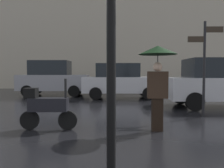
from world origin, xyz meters
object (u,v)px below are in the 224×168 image
object	(u,v)px
parked_scooter	(47,107)
street_signpost	(205,59)
pedestrian_with_umbrella	(158,66)
parked_car_right	(120,81)
parked_car_distant	(222,83)
parked_car_left	(53,78)

from	to	relation	value
parked_scooter	street_signpost	size ratio (longest dim) A/B	0.47
pedestrian_with_umbrella	parked_car_right	world-z (taller)	pedestrian_with_umbrella
parked_car_distant	street_signpost	distance (m)	2.56
parked_scooter	street_signpost	world-z (taller)	street_signpost
parked_car_left	parked_car_right	world-z (taller)	parked_car_left
parked_car_right	pedestrian_with_umbrella	bearing A→B (deg)	108.81
pedestrian_with_umbrella	parked_scooter	world-z (taller)	pedestrian_with_umbrella
pedestrian_with_umbrella	parked_car_right	distance (m)	7.00
pedestrian_with_umbrella	parked_car_left	size ratio (longest dim) A/B	0.49
parked_scooter	street_signpost	distance (m)	4.91
pedestrian_with_umbrella	street_signpost	world-z (taller)	street_signpost
parked_car_right	parked_car_left	bearing A→B (deg)	-6.40
parked_scooter	parked_car_left	bearing A→B (deg)	90.15
parked_car_left	parked_car_distant	bearing A→B (deg)	162.75
parked_car_right	street_signpost	distance (m)	5.78
street_signpost	parked_car_right	bearing A→B (deg)	115.51
parked_car_right	parked_scooter	bearing A→B (deg)	87.21
parked_car_right	street_signpost	world-z (taller)	street_signpost
street_signpost	parked_car_left	bearing A→B (deg)	134.47
pedestrian_with_umbrella	parked_car_distant	world-z (taller)	pedestrian_with_umbrella
pedestrian_with_umbrella	parked_car_distant	xyz separation A→B (m)	(3.27, 3.73, -0.55)
pedestrian_with_umbrella	parked_scooter	bearing A→B (deg)	-24.37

